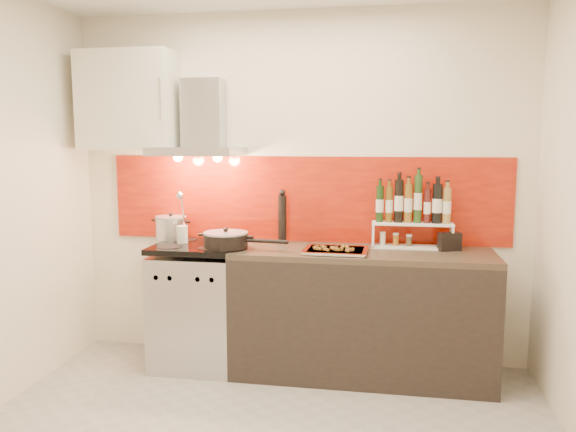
% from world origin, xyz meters
% --- Properties ---
extents(back_wall, '(3.40, 0.02, 2.60)m').
position_xyz_m(back_wall, '(0.00, 1.40, 1.30)').
color(back_wall, silver).
rests_on(back_wall, ground).
extents(backsplash, '(3.00, 0.02, 0.64)m').
position_xyz_m(backsplash, '(0.05, 1.39, 1.22)').
color(backsplash, maroon).
rests_on(backsplash, back_wall).
extents(range_stove, '(0.60, 0.60, 0.91)m').
position_xyz_m(range_stove, '(-0.70, 1.10, 0.44)').
color(range_stove, '#B7B7BA').
rests_on(range_stove, ground).
extents(counter, '(1.80, 0.60, 0.90)m').
position_xyz_m(counter, '(0.50, 1.10, 0.45)').
color(counter, black).
rests_on(counter, ground).
extents(range_hood, '(0.62, 0.50, 0.61)m').
position_xyz_m(range_hood, '(-0.70, 1.24, 1.74)').
color(range_hood, '#B7B7BA').
rests_on(range_hood, back_wall).
extents(upper_cabinet, '(0.70, 0.35, 0.72)m').
position_xyz_m(upper_cabinet, '(-1.25, 1.22, 1.95)').
color(upper_cabinet, beige).
rests_on(upper_cabinet, back_wall).
extents(stock_pot, '(0.24, 0.24, 0.21)m').
position_xyz_m(stock_pot, '(-0.96, 1.26, 1.00)').
color(stock_pot, '#B7B7BA').
rests_on(stock_pot, range_stove).
extents(saute_pan, '(0.61, 0.31, 0.15)m').
position_xyz_m(saute_pan, '(-0.45, 1.00, 0.97)').
color(saute_pan, black).
rests_on(saute_pan, range_stove).
extents(utensil_jar, '(0.08, 0.12, 0.39)m').
position_xyz_m(utensil_jar, '(-0.82, 1.10, 1.02)').
color(utensil_jar, silver).
rests_on(utensil_jar, range_stove).
extents(pepper_mill, '(0.06, 0.06, 0.40)m').
position_xyz_m(pepper_mill, '(-0.10, 1.30, 1.09)').
color(pepper_mill, black).
rests_on(pepper_mill, counter).
extents(step_shelf, '(0.56, 0.15, 0.52)m').
position_xyz_m(step_shelf, '(0.84, 1.25, 1.14)').
color(step_shelf, white).
rests_on(step_shelf, counter).
extents(caddy_box, '(0.17, 0.12, 0.13)m').
position_xyz_m(caddy_box, '(1.09, 1.19, 0.96)').
color(caddy_box, black).
rests_on(caddy_box, counter).
extents(baking_tray, '(0.44, 0.34, 0.03)m').
position_xyz_m(baking_tray, '(0.32, 1.00, 0.92)').
color(baking_tray, silver).
rests_on(baking_tray, counter).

